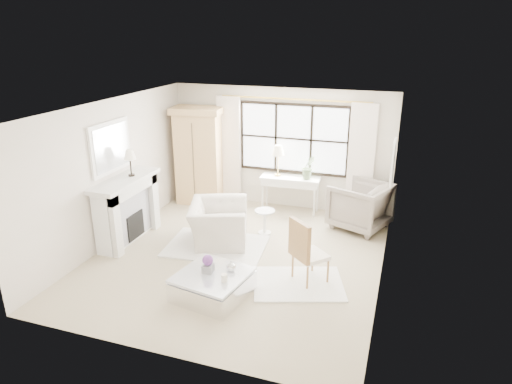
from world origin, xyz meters
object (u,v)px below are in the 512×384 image
Objects in this scene: armoire at (199,155)px; club_armchair at (218,223)px; console_table at (290,194)px; coffee_table at (213,285)px.

armoire is 2.38m from club_armchair.
coffee_table is (-0.24, -3.75, -0.22)m from console_table.
console_table is at bearing -42.57° from club_armchair.
armoire reaches higher than console_table.
club_armchair is at bearing 120.27° from coffee_table.
console_table reaches higher than club_armchair.
console_table reaches higher than coffee_table.
club_armchair is (-0.89, -1.98, -0.01)m from console_table.
armoire is at bearing 179.61° from console_table.
coffee_table is (1.91, -3.64, -0.96)m from armoire.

